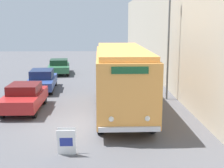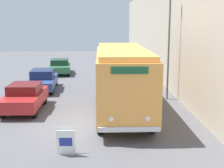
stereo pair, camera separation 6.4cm
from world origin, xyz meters
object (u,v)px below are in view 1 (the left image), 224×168
at_px(parked_car_far, 59,66).
at_px(parked_car_near, 24,97).
at_px(sign_board, 66,142).
at_px(vintage_bus, 121,77).
at_px(streetlamp, 169,29).
at_px(parked_car_mid, 42,80).

bearing_deg(parked_car_far, parked_car_near, -96.55).
bearing_deg(sign_board, vintage_bus, 65.73).
distance_m(vintage_bus, parked_car_near, 5.57).
height_order(streetlamp, parked_car_near, streetlamp).
height_order(vintage_bus, streetlamp, streetlamp).
height_order(parked_car_near, parked_car_mid, parked_car_near).
distance_m(sign_board, parked_car_far, 19.08).
xyz_separation_m(streetlamp, parked_car_far, (-8.20, 10.52, -3.78)).
xyz_separation_m(streetlamp, parked_car_near, (-8.53, -2.27, -3.72)).
relative_size(vintage_bus, parked_car_far, 2.06).
bearing_deg(vintage_bus, streetlamp, 43.53).
xyz_separation_m(vintage_bus, parked_car_near, (-5.38, 0.72, -1.23)).
height_order(sign_board, parked_car_far, parked_car_far).
distance_m(parked_car_near, parked_car_mid, 5.41).
bearing_deg(streetlamp, parked_car_far, 127.94).
bearing_deg(sign_board, parked_car_near, 115.81).
bearing_deg(parked_car_mid, parked_car_near, -93.03).
distance_m(parked_car_near, parked_car_far, 12.80).
bearing_deg(parked_car_far, vintage_bus, -74.58).
relative_size(vintage_bus, sign_board, 9.23).
relative_size(streetlamp, parked_car_near, 1.66).
bearing_deg(parked_car_mid, streetlamp, -23.11).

